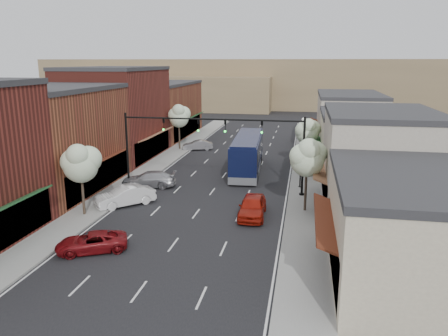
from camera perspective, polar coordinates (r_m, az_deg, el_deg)
The scene contains 28 objects.
ground at distance 32.33m, azimuth -4.54°, elevation -7.15°, with size 160.00×160.00×0.00m, color black.
sidewalk_left at distance 51.66m, azimuth -8.23°, elevation 0.83°, with size 2.80×73.00×0.15m, color gray.
sidewalk_right at distance 48.98m, azimuth 10.73°, elevation 0.02°, with size 2.80×73.00×0.15m, color gray.
curb_left at distance 51.23m, azimuth -6.75°, elevation 0.77°, with size 0.25×73.00×0.17m, color gray.
curb_right at distance 48.98m, azimuth 9.09°, elevation 0.09°, with size 0.25×73.00×0.17m, color gray.
bldg_left_midnear at distance 42.14m, azimuth -21.51°, elevation 3.44°, with size 10.14×14.10×9.40m.
bldg_left_midfar at distance 54.27m, azimuth -13.81°, elevation 6.91°, with size 10.14×14.10×10.90m.
bldg_left_far at distance 69.21m, azimuth -8.30°, elevation 7.53°, with size 10.14×18.10×8.40m.
bldg_right_near at distance 25.31m, azimuth 23.01°, elevation -7.24°, with size 9.14×12.10×5.90m.
bldg_right_midnear at distance 36.38m, azimuth 19.34°, elevation 0.91°, with size 9.14×12.10×7.90m.
bldg_right_midfar at distance 48.19m, azimuth 17.21°, elevation 3.17°, with size 9.14×12.10×6.40m.
bldg_right_far at distance 61.88m, azimuth 15.86°, elevation 5.96°, with size 9.14×16.10×7.40m.
hill_far at distance 119.52m, azimuth 6.85°, elevation 11.03°, with size 120.00×30.00×12.00m, color #7A6647.
hill_near at distance 112.35m, azimuth -6.63°, elevation 9.85°, with size 50.00×20.00×8.00m, color #7A6647.
signal_mast_right at distance 37.83m, azimuth 6.77°, elevation 3.17°, with size 8.22×0.46×7.00m.
signal_mast_left at distance 40.14m, azimuth -9.48°, elevation 3.69°, with size 8.22×0.46×7.00m.
tree_right_near at distance 33.81m, azimuth 10.90°, elevation 1.46°, with size 2.85×2.65×5.95m.
tree_right_far at distance 49.64m, azimuth 10.87°, elevation 4.80°, with size 2.85×2.65×5.43m.
tree_left_near at distance 34.10m, azimuth -18.22°, elevation 0.72°, with size 2.85×2.65×5.69m.
tree_left_far at distance 57.83m, azimuth -5.88°, elevation 6.84°, with size 2.85×2.65×6.13m.
lamp_post_near at distance 40.52m, azimuth 10.03°, elevation 1.43°, with size 0.44×0.44×4.44m.
lamp_post_far at distance 57.75m, azimuth 10.29°, elevation 5.08°, with size 0.44×0.44×4.44m.
coach_bus at distance 46.54m, azimuth 3.08°, elevation 1.93°, with size 3.39×12.60×3.81m.
red_hatchback at distance 33.22m, azimuth 3.72°, elevation -5.04°, with size 1.94×4.82×1.64m, color #9A170B.
parked_car_a at distance 28.65m, azimuth -16.91°, elevation -9.25°, with size 2.00×4.35×1.21m, color maroon.
parked_car_b at distance 36.64m, azimuth -12.80°, elevation -3.59°, with size 1.70×4.87×1.60m, color silver.
parked_car_c at distance 41.60m, azimuth -9.80°, elevation -1.46°, with size 2.06×5.07×1.47m, color #A1A1A6.
parked_car_e at distance 58.25m, azimuth -3.46°, elevation 3.00°, with size 1.38×3.96×1.30m, color #96959A.
Camera 1 is at (8.03, -29.12, 11.52)m, focal length 35.00 mm.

